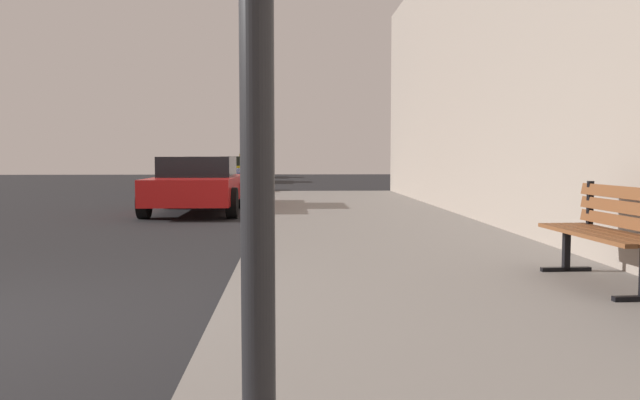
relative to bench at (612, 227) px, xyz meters
The scene contains 7 objects.
sidewalk 1.67m from the bench, 152.94° to the right, with size 4.00×32.00×0.15m, color gray.
bench is the anchor object (origin of this frame).
car_red 10.28m from the bench, 118.67° to the left, with size 2.02×4.05×1.27m.
car_blue 17.75m from the bench, 108.37° to the left, with size 1.98×4.39×1.27m.
car_yellow 26.57m from the bench, 101.84° to the left, with size 1.96×4.15×1.27m.
car_black 33.52m from the bench, 99.84° to the left, with size 2.01×4.22×1.43m.
car_green 40.57m from the bench, 97.05° to the left, with size 1.94×4.03×1.43m.
Camera 1 is at (2.56, -4.72, 1.28)m, focal length 35.62 mm.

